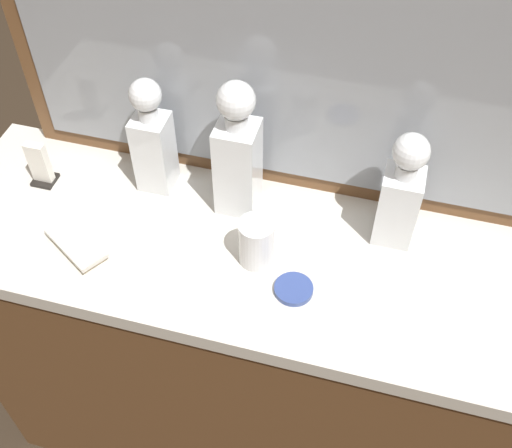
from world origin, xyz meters
The scene contains 10 objects.
ground_plane centered at (0.00, 0.00, 0.00)m, with size 6.00×6.00×0.00m, color #2D2319.
dresser centered at (0.00, 0.00, 0.46)m, with size 1.40×0.46×0.91m.
dresser_mirror centered at (0.00, 0.21, 1.27)m, with size 1.19×0.03×0.71m.
crystal_decanter_right centered at (0.27, 0.12, 1.02)m, with size 0.08×0.08×0.27m.
crystal_decanter_far_left centered at (-0.27, 0.13, 1.03)m, with size 0.08×0.08×0.28m.
crystal_decanter_far_right centered at (-0.07, 0.12, 1.05)m, with size 0.09×0.09×0.32m.
crystal_tumbler_front centered at (0.01, -0.02, 0.96)m, with size 0.07×0.07×0.11m.
silver_brush_front centered at (-0.36, -0.10, 0.93)m, with size 0.16×0.13×0.02m.
porcelain_dish centered at (0.10, -0.08, 0.92)m, with size 0.08×0.08×0.01m.
napkin_holder centered at (-0.52, 0.07, 0.96)m, with size 0.05×0.05×0.11m.
Camera 1 is at (0.22, -0.80, 1.94)m, focal length 44.34 mm.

